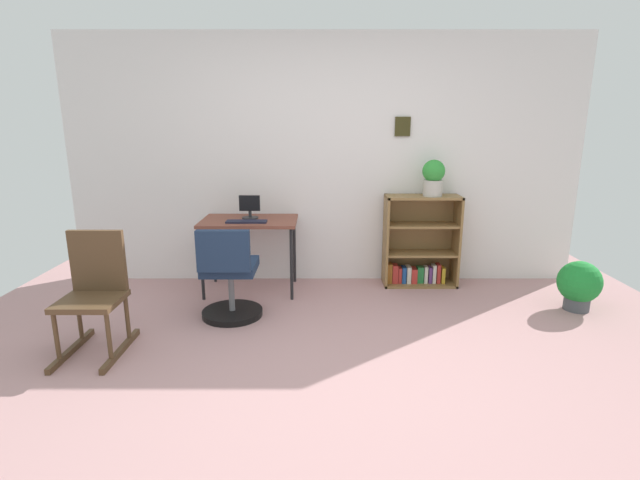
% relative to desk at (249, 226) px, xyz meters
% --- Properties ---
extents(ground_plane, '(6.24, 6.24, 0.00)m').
position_rel_desk_xyz_m(ground_plane, '(0.73, -1.74, -0.66)').
color(ground_plane, tan).
extents(wall_back, '(5.20, 0.12, 2.49)m').
position_rel_desk_xyz_m(wall_back, '(0.73, 0.41, 0.59)').
color(wall_back, silver).
rests_on(wall_back, ground_plane).
extents(desk, '(0.92, 0.60, 0.72)m').
position_rel_desk_xyz_m(desk, '(0.00, 0.00, 0.00)').
color(desk, brown).
rests_on(desk, ground_plane).
extents(monitor, '(0.20, 0.16, 0.23)m').
position_rel_desk_xyz_m(monitor, '(0.00, 0.05, 0.17)').
color(monitor, '#262628').
rests_on(monitor, desk).
extents(keyboard, '(0.38, 0.12, 0.02)m').
position_rel_desk_xyz_m(keyboard, '(-0.01, -0.14, 0.07)').
color(keyboard, '#1D1F32').
rests_on(keyboard, desk).
extents(office_chair, '(0.52, 0.55, 0.82)m').
position_rel_desk_xyz_m(office_chair, '(-0.08, -0.70, -0.31)').
color(office_chair, black).
rests_on(office_chair, ground_plane).
extents(rocking_chair, '(0.42, 0.64, 0.88)m').
position_rel_desk_xyz_m(rocking_chair, '(-0.95, -1.25, -0.21)').
color(rocking_chair, '#513923').
rests_on(rocking_chair, ground_plane).
extents(bookshelf_low, '(0.74, 0.30, 0.92)m').
position_rel_desk_xyz_m(bookshelf_low, '(1.70, 0.21, -0.25)').
color(bookshelf_low, olive).
rests_on(bookshelf_low, ground_plane).
extents(potted_plant_on_shelf, '(0.22, 0.22, 0.36)m').
position_rel_desk_xyz_m(potted_plant_on_shelf, '(1.79, 0.16, 0.46)').
color(potted_plant_on_shelf, '#B7B2A8').
rests_on(potted_plant_on_shelf, bookshelf_low).
extents(potted_plant_floor, '(0.37, 0.37, 0.45)m').
position_rel_desk_xyz_m(potted_plant_floor, '(2.98, -0.51, -0.41)').
color(potted_plant_floor, '#474C51').
rests_on(potted_plant_floor, ground_plane).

